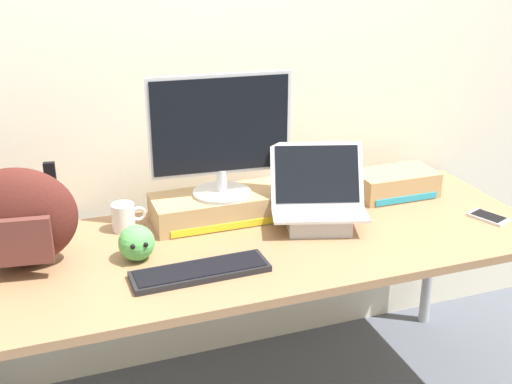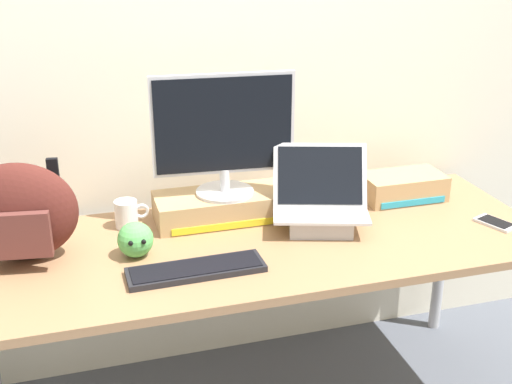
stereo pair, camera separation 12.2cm
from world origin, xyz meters
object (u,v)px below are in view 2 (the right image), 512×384
Objects in this scene: coffee_mug at (127,214)px; desktop_monitor at (224,134)px; open_laptop at (320,211)px; toner_box_cyan at (403,186)px; cell_phone at (495,223)px; plush_toy at (136,240)px; toner_box_yellow at (225,206)px; messenger_backpack at (18,213)px; external_keyboard at (196,270)px.

desktop_monitor is at bearing -4.34° from coffee_mug.
open_laptop reaches higher than coffee_mug.
cell_phone is at bearing -56.77° from toner_box_cyan.
cell_phone is 1.35× the size of plush_toy.
toner_box_yellow is 1.32× the size of open_laptop.
cell_phone is 1.29m from plush_toy.
open_laptop is 2.44× the size of cell_phone.
messenger_backpack reaches higher than open_laptop.
coffee_mug is at bearing -179.81° from desktop_monitor.
open_laptop is 0.66m from plush_toy.
plush_toy is at bearing -5.81° from messenger_backpack.
messenger_backpack is 2.49× the size of cell_phone.
desktop_monitor reaches higher than messenger_backpack.
external_keyboard is at bearing -67.31° from coffee_mug.
cell_phone is 0.38m from toner_box_cyan.
external_keyboard is 2.72× the size of cell_phone.
desktop_monitor reaches higher than toner_box_cyan.
external_keyboard is 0.24m from plush_toy.
toner_box_cyan is at bearing 10.71° from plush_toy.
plush_toy reaches higher than cell_phone.
open_laptop is 0.54m from external_keyboard.
desktop_monitor reaches higher than external_keyboard.
toner_box_yellow is 1.61× the size of toner_box_cyan.
coffee_mug is (0.35, 0.15, -0.11)m from messenger_backpack.
toner_box_cyan is at bearing 101.40° from cell_phone.
open_laptop is 0.98× the size of messenger_backpack.
plush_toy is (0.00, -0.24, 0.01)m from coffee_mug.
external_keyboard is (-0.49, -0.21, -0.05)m from open_laptop.
toner_box_yellow is 0.99m from cell_phone.
cell_phone is 0.50× the size of toner_box_cyan.
coffee_mug is (-0.36, 0.03, 0.00)m from toner_box_yellow.
open_laptop is at bearing 3.70° from plush_toy.
desktop_monitor is 4.12× the size of coffee_mug.
plush_toy is at bearing -89.32° from coffee_mug.
open_laptop is at bearing -29.00° from toner_box_yellow.
toner_box_yellow is 0.41m from plush_toy.
open_laptop is at bearing 5.64° from messenger_backpack.
open_laptop is 1.02m from messenger_backpack.
desktop_monitor is at bearing 62.41° from external_keyboard.
cell_phone is (1.29, -0.36, -0.04)m from coffee_mug.
messenger_backpack is 0.38m from plush_toy.
coffee_mug is at bearing 142.74° from cell_phone.
toner_box_yellow reaches higher than external_keyboard.
plush_toy is 0.37× the size of toner_box_cyan.
plush_toy is at bearing -144.45° from desktop_monitor.
coffee_mug is at bearing 178.10° from toner_box_cyan.
toner_box_cyan is (0.41, 0.16, -0.01)m from open_laptop.
toner_box_yellow is at bearing 168.21° from open_laptop.
desktop_monitor is 0.44m from open_laptop.
open_laptop reaches higher than cell_phone.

